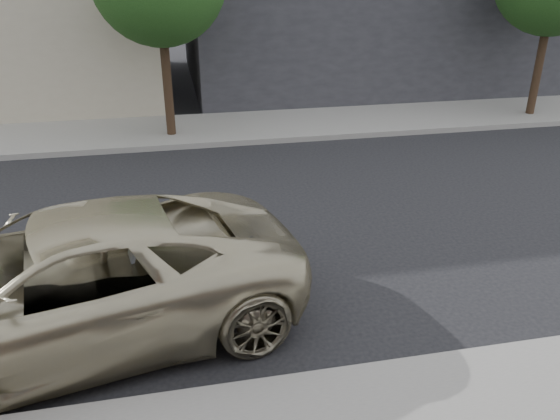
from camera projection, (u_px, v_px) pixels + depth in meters
The scene contains 4 objects.
ground at pixel (290, 227), 10.07m from camera, with size 120.00×120.00×0.00m, color black.
far_sidewalk at pixel (241, 127), 15.83m from camera, with size 44.00×3.00×0.15m, color gray.
motorcycle at pixel (195, 284), 7.22m from camera, with size 2.15×0.95×1.37m.
minivan at pixel (62, 284), 6.77m from camera, with size 2.76×5.98×1.66m, color #B7AE8E.
Camera 1 is at (2.00, 8.80, 4.49)m, focal length 35.00 mm.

